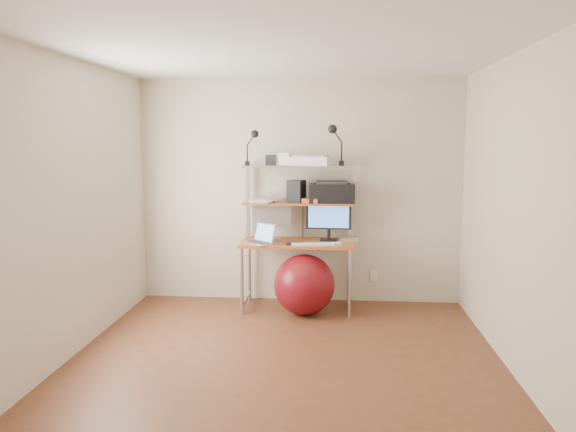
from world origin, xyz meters
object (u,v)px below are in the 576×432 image
at_px(printer, 332,192).
at_px(exercise_ball, 304,285).
at_px(monitor_silver, 271,216).
at_px(monitor_black, 329,218).
at_px(laptop, 262,239).

xyz_separation_m(printer, exercise_ball, (-0.27, -0.36, -0.94)).
xyz_separation_m(monitor_silver, monitor_black, (0.63, -0.03, -0.01)).
relative_size(monitor_silver, exercise_ball, 0.75).
bearing_deg(monitor_black, exercise_ball, -125.83).
bearing_deg(exercise_ball, monitor_silver, 138.54).
relative_size(monitor_silver, monitor_black, 0.99).
distance_m(laptop, exercise_ball, 0.65).
height_order(monitor_black, exercise_ball, monitor_black).
relative_size(monitor_black, printer, 0.98).
height_order(printer, exercise_ball, printer).
distance_m(monitor_silver, laptop, 0.35).
relative_size(monitor_black, exercise_ball, 0.76).
height_order(laptop, printer, printer).
xyz_separation_m(monitor_silver, exercise_ball, (0.38, -0.34, -0.68)).
bearing_deg(printer, laptop, -159.66).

